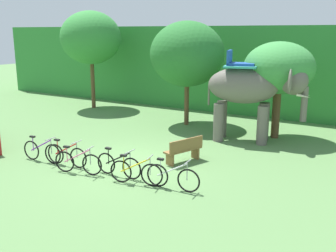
# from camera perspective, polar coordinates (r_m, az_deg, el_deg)

# --- Properties ---
(ground_plane) EXTENTS (80.00, 80.00, 0.00)m
(ground_plane) POSITION_cam_1_polar(r_m,az_deg,el_deg) (13.82, -5.98, -5.55)
(ground_plane) COLOR #567F47
(foliage_hedge) EXTENTS (36.00, 6.00, 4.82)m
(foliage_hedge) POSITION_cam_1_polar(r_m,az_deg,el_deg) (24.63, 12.19, 8.42)
(foliage_hedge) COLOR #338438
(foliage_hedge) RESTS_ON ground
(tree_right) EXTENTS (3.52, 3.52, 5.70)m
(tree_right) POSITION_cam_1_polar(r_m,az_deg,el_deg) (23.81, -11.20, 12.50)
(tree_right) COLOR brown
(tree_right) RESTS_ON ground
(tree_center_right) EXTENTS (3.56, 3.56, 5.02)m
(tree_center_right) POSITION_cam_1_polar(r_m,az_deg,el_deg) (19.03, 2.81, 10.41)
(tree_center_right) COLOR brown
(tree_center_right) RESTS_ON ground
(tree_left) EXTENTS (2.97, 2.97, 4.13)m
(tree_left) POSITION_cam_1_polar(r_m,az_deg,el_deg) (17.23, 15.87, 8.09)
(tree_left) COLOR brown
(tree_left) RESTS_ON ground
(elephant) EXTENTS (4.25, 2.46, 3.78)m
(elephant) POSITION_cam_1_polar(r_m,az_deg,el_deg) (16.50, 12.01, 5.26)
(elephant) COLOR #665E56
(elephant) RESTS_ON ground
(bike_purple) EXTENTS (1.71, 0.52, 0.92)m
(bike_purple) POSITION_cam_1_polar(r_m,az_deg,el_deg) (14.59, -17.92, -3.52)
(bike_purple) COLOR black
(bike_purple) RESTS_ON ground
(bike_red) EXTENTS (1.71, 0.52, 0.92)m
(bike_red) POSITION_cam_1_polar(r_m,az_deg,el_deg) (13.92, -14.55, -4.11)
(bike_red) COLOR black
(bike_red) RESTS_ON ground
(bike_pink) EXTENTS (1.68, 0.58, 0.92)m
(bike_pink) POSITION_cam_1_polar(r_m,az_deg,el_deg) (13.08, -12.99, -5.18)
(bike_pink) COLOR black
(bike_pink) RESTS_ON ground
(bike_black) EXTENTS (1.71, 0.52, 0.92)m
(bike_black) POSITION_cam_1_polar(r_m,az_deg,el_deg) (12.60, -7.22, -5.65)
(bike_black) COLOR black
(bike_black) RESTS_ON ground
(bike_yellow) EXTENTS (1.68, 0.58, 0.92)m
(bike_yellow) POSITION_cam_1_polar(r_m,az_deg,el_deg) (11.93, -4.69, -6.72)
(bike_yellow) COLOR black
(bike_yellow) RESTS_ON ground
(bike_white) EXTENTS (1.71, 0.52, 0.92)m
(bike_white) POSITION_cam_1_polar(r_m,az_deg,el_deg) (11.51, 0.68, -7.43)
(bike_white) COLOR black
(bike_white) RESTS_ON ground
(wooden_bench) EXTENTS (0.90, 1.55, 0.89)m
(wooden_bench) POSITION_cam_1_polar(r_m,az_deg,el_deg) (13.79, 2.38, -3.43)
(wooden_bench) COLOR brown
(wooden_bench) RESTS_ON ground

